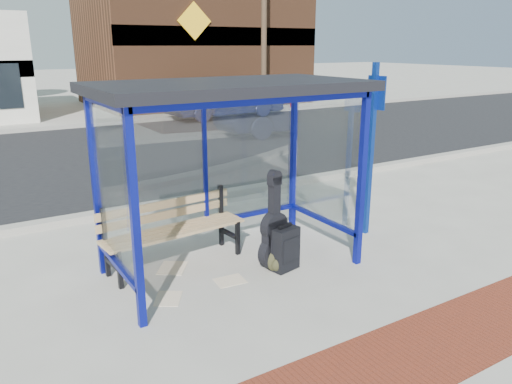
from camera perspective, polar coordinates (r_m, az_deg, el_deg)
ground at (r=6.69m, az=-2.67°, el=-8.61°), size 120.00×120.00×0.00m
brick_paver_strip at (r=4.89m, az=13.22°, el=-19.43°), size 60.00×1.00×0.01m
curb_near at (r=9.15m, az=-11.53°, el=-1.53°), size 60.00×0.25×0.12m
street_asphalt at (r=13.92m, az=-18.90°, el=3.84°), size 60.00×10.00×0.00m
curb_far at (r=18.85m, az=-22.53°, el=6.76°), size 60.00×0.25×0.12m
far_sidewalk at (r=20.72m, az=-23.42°, el=7.28°), size 60.00×4.00×0.01m
bus_shelter at (r=6.17m, az=-3.25°, el=9.33°), size 3.30×1.80×2.42m
storefront_brown at (r=26.20m, az=-7.31°, el=17.14°), size 10.00×7.08×6.40m
utility_pole_east at (r=22.22m, az=0.92°, el=19.75°), size 1.60×0.24×8.00m
bench at (r=6.72m, az=-9.55°, el=-3.96°), size 1.97×0.64×0.91m
guitar_bag at (r=6.50m, az=2.06°, el=-4.99°), size 0.47×0.22×1.25m
suitcase at (r=6.53m, az=3.29°, el=-6.49°), size 0.40×0.31×0.63m
backpack at (r=6.54m, az=2.18°, el=-7.71°), size 0.32×0.29×0.33m
sign_post at (r=7.67m, az=13.06°, el=5.73°), size 0.12×0.33×2.60m
newspaper_a at (r=6.02m, az=-10.01°, el=-11.90°), size 0.44×0.46×0.01m
newspaper_b at (r=6.34m, az=-3.00°, el=-10.10°), size 0.39×0.32×0.01m
newspaper_c at (r=6.76m, az=-9.53°, el=-8.56°), size 0.52×0.54×0.01m
parked_car at (r=20.44m, az=-3.63°, el=10.70°), size 4.92×2.01×1.58m
fire_hydrant at (r=23.19m, az=4.19°, el=10.43°), size 0.34×0.22×0.76m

